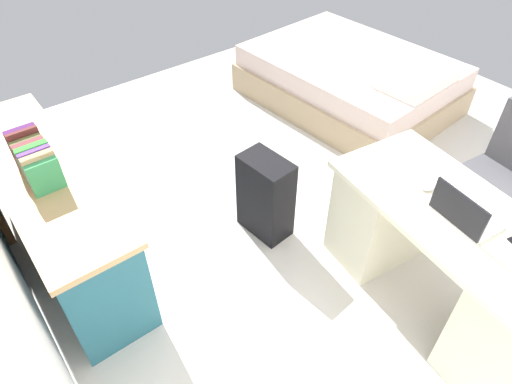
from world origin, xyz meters
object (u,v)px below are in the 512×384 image
office_chair (497,187)px  figurine_small (18,137)px  bed (350,80)px  computer_mouse (429,186)px  credenza (57,213)px  suitcase_black (265,196)px  desk (445,261)px  laptop (463,214)px

office_chair → figurine_small: 3.06m
bed → computer_mouse: (-1.72, 1.29, 0.51)m
credenza → suitcase_black: 1.35m
bed → suitcase_black: bearing=116.3°
desk → bed: bearing=-34.1°
credenza → computer_mouse: size_ratio=18.00×
laptop → desk: bearing=-82.1°
laptop → computer_mouse: (0.25, -0.08, -0.03)m
suitcase_black → computer_mouse: (-0.86, -0.45, 0.45)m
office_chair → computer_mouse: office_chair is taller
bed → suitcase_black: (-0.86, 1.74, 0.06)m
bed → suitcase_black: suitcase_black is taller
bed → laptop: laptop is taller
computer_mouse → credenza: bearing=55.7°
office_chair → bed: (1.81, -0.55, -0.18)m
suitcase_black → computer_mouse: 1.07m
bed → figurine_small: (0.08, 2.93, 0.55)m
desk → laptop: (-0.01, 0.04, 0.40)m
computer_mouse → figurine_small: figurine_small is taller
desk → suitcase_black: size_ratio=2.48×
bed → suitcase_black: size_ratio=3.25×
credenza → computer_mouse: 2.25m
office_chair → laptop: bearing=101.0°
office_chair → credenza: (1.59, 2.38, -0.05)m
office_chair → desk: bearing=101.1°
credenza → figurine_small: size_ratio=16.36×
credenza → figurine_small: 0.52m
bed → suitcase_black: 1.94m
office_chair → figurine_small: (1.89, 2.38, 0.37)m
desk → office_chair: size_ratio=1.61×
desk → credenza: desk is taller
desk → laptop: bearing=97.9°
office_chair → laptop: laptop is taller
credenza → computer_mouse: (-1.49, -1.64, 0.39)m
computer_mouse → figurine_small: bearing=50.4°
suitcase_black → laptop: laptop is taller
laptop → computer_mouse: bearing=-17.0°
credenza → office_chair: bearing=-123.7°
computer_mouse → figurine_small: 2.43m
credenza → laptop: (-1.74, -1.56, 0.42)m
office_chair → laptop: size_ratio=2.78×
suitcase_black → figurine_small: (0.94, 1.19, 0.48)m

